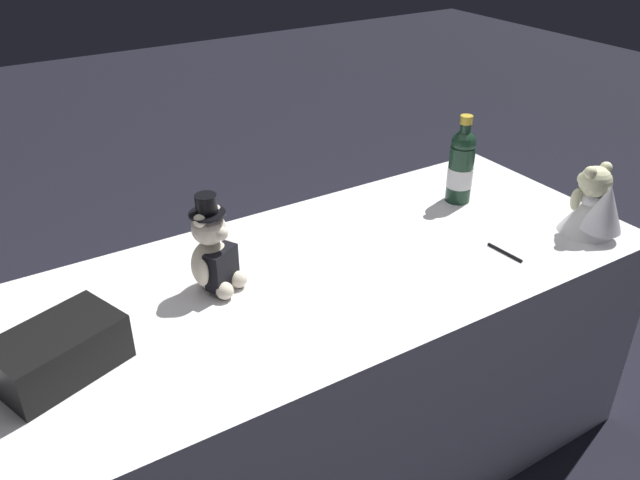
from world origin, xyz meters
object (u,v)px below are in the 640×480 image
at_px(gift_case_black, 59,352).
at_px(champagne_bottle, 461,165).
at_px(signing_pen, 503,252).
at_px(teddy_bear_bride, 595,206).
at_px(teddy_bear_groom, 214,254).

bearing_deg(gift_case_black, champagne_bottle, 7.82).
bearing_deg(signing_pen, gift_case_black, 172.93).
distance_m(teddy_bear_bride, gift_case_black, 1.55).
bearing_deg(teddy_bear_bride, gift_case_black, 172.37).
height_order(champagne_bottle, signing_pen, champagne_bottle).
height_order(teddy_bear_groom, signing_pen, teddy_bear_groom).
distance_m(teddy_bear_groom, gift_case_black, 0.45).
height_order(signing_pen, gift_case_black, gift_case_black).
height_order(teddy_bear_bride, signing_pen, teddy_bear_bride).
distance_m(teddy_bear_bride, champagne_bottle, 0.43).
xyz_separation_m(teddy_bear_bride, gift_case_black, (-1.54, 0.21, -0.04)).
bearing_deg(champagne_bottle, gift_case_black, -172.18).
distance_m(teddy_bear_groom, teddy_bear_bride, 1.15).
distance_m(champagne_bottle, signing_pen, 0.38).
xyz_separation_m(teddy_bear_groom, signing_pen, (0.79, -0.28, -0.10)).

